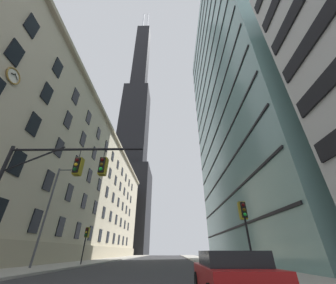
# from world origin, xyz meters

# --- Properties ---
(station_building) EXTENTS (13.77, 75.49, 26.37)m
(station_building) POSITION_xyz_m (-17.55, 31.74, 13.16)
(station_building) COLOR #BCAF93
(station_building) RESTS_ON ground
(dark_skyscraper) EXTENTS (22.26, 22.26, 194.11)m
(dark_skyscraper) POSITION_xyz_m (-19.26, 87.58, 55.63)
(dark_skyscraper) COLOR black
(dark_skyscraper) RESTS_ON ground
(glass_office_midrise) EXTENTS (14.82, 36.14, 59.47)m
(glass_office_midrise) POSITION_xyz_m (18.36, 22.47, 29.74)
(glass_office_midrise) COLOR gray
(glass_office_midrise) RESTS_ON ground
(traffic_signal_mast) EXTENTS (8.15, 0.63, 6.78)m
(traffic_signal_mast) POSITION_xyz_m (-3.72, 2.69, 4.95)
(traffic_signal_mast) COLOR black
(traffic_signal_mast) RESTS_ON sidewalk_left
(traffic_light_near_right) EXTENTS (0.40, 0.63, 3.92)m
(traffic_light_near_right) POSITION_xyz_m (7.25, 5.02, 3.30)
(traffic_light_near_right) COLOR black
(traffic_light_near_right) RESTS_ON sidewalk_right
(traffic_light_far_left) EXTENTS (0.40, 0.63, 3.58)m
(traffic_light_far_left) POSITION_xyz_m (-6.80, 16.19, 3.01)
(traffic_light_far_left) COLOR black
(traffic_light_far_left) RESTS_ON sidewalk_left
(street_lamppost) EXTENTS (1.92, 0.32, 8.71)m
(street_lamppost) POSITION_xyz_m (-8.68, 11.08, 5.21)
(street_lamppost) COLOR #47474C
(street_lamppost) RESTS_ON sidewalk_left
(parked_car) EXTENTS (2.02, 4.32, 1.34)m
(parked_car) POSITION_xyz_m (4.68, -0.08, 0.68)
(parked_car) COLOR maroon
(parked_car) RESTS_ON ground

